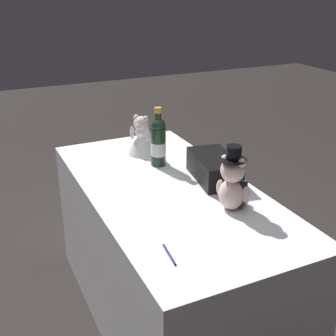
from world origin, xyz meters
name	(u,v)px	position (x,y,z in m)	size (l,w,h in m)	color
ground_plane	(168,315)	(0.00, 0.00, 0.00)	(12.00, 12.00, 0.00)	#2D2826
reception_table	(168,255)	(0.00, 0.00, 0.39)	(1.55, 0.76, 0.78)	white
teddy_bear_groom	(233,183)	(0.30, 0.16, 0.90)	(0.15, 0.15, 0.29)	beige
teddy_bear_bride	(143,137)	(-0.48, 0.07, 0.88)	(0.21, 0.22, 0.23)	white
champagne_bottle	(158,141)	(-0.27, 0.07, 0.92)	(0.08, 0.08, 0.32)	#1E3720
signing_pen	(169,254)	(0.51, -0.24, 0.79)	(0.14, 0.02, 0.01)	navy
gift_case_black	(214,168)	(0.01, 0.25, 0.84)	(0.35, 0.23, 0.12)	black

